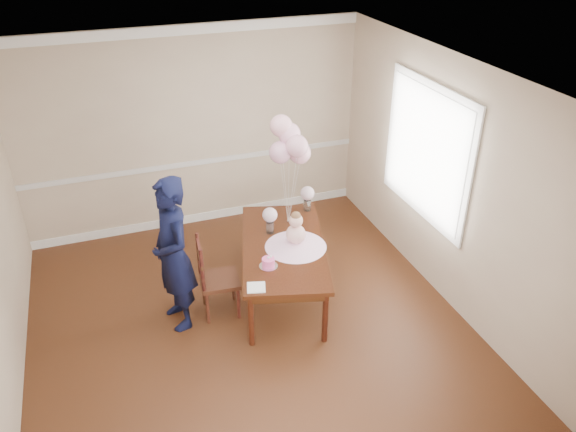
{
  "coord_description": "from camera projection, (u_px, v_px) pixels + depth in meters",
  "views": [
    {
      "loc": [
        -1.17,
        -4.4,
        4.04
      ],
      "look_at": [
        0.58,
        0.48,
        1.05
      ],
      "focal_mm": 35.0,
      "sensor_mm": 36.0,
      "label": 1
    }
  ],
  "objects": [
    {
      "name": "table_leg_bl",
      "position": [
        250.0,
        234.0,
        7.07
      ],
      "size": [
        0.08,
        0.08,
        0.63
      ],
      "primitive_type": "cylinder",
      "rotation": [
        0.0,
        0.0,
        -0.28
      ],
      "color": "black",
      "rests_on": "floor"
    },
    {
      "name": "table_leg_fl",
      "position": [
        251.0,
        320.0,
        5.64
      ],
      "size": [
        0.08,
        0.08,
        0.63
      ],
      "primitive_type": "cylinder",
      "rotation": [
        0.0,
        0.0,
        -0.28
      ],
      "color": "black",
      "rests_on": "floor"
    },
    {
      "name": "roses_far",
      "position": [
        307.0,
        193.0,
        6.76
      ],
      "size": [
        0.17,
        0.17,
        0.17
      ],
      "primitive_type": "sphere",
      "color": "beige",
      "rests_on": "rose_vase_far"
    },
    {
      "name": "wall_front",
      "position": [
        368.0,
        430.0,
        3.24
      ],
      "size": [
        4.5,
        0.02,
        2.7
      ],
      "primitive_type": "cube",
      "color": "tan",
      "rests_on": "floor"
    },
    {
      "name": "wall_back",
      "position": [
        194.0,
        131.0,
        7.32
      ],
      "size": [
        4.5,
        0.02,
        2.7
      ],
      "primitive_type": "cube",
      "color": "tan",
      "rests_on": "floor"
    },
    {
      "name": "balloon_weight",
      "position": [
        288.0,
        221.0,
        6.62
      ],
      "size": [
        0.04,
        0.04,
        0.02
      ],
      "primitive_type": "cylinder",
      "rotation": [
        0.0,
        0.0,
        -0.28
      ],
      "color": "silver",
      "rests_on": "dining_table_top"
    },
    {
      "name": "birthday_cake",
      "position": [
        268.0,
        262.0,
        5.81
      ],
      "size": [
        0.17,
        0.17,
        0.09
      ],
      "primitive_type": "cylinder",
      "rotation": [
        0.0,
        0.0,
        -0.28
      ],
      "color": "#FC4FA2",
      "rests_on": "cake_platter"
    },
    {
      "name": "table_leg_br",
      "position": [
        309.0,
        232.0,
        7.11
      ],
      "size": [
        0.08,
        0.08,
        0.63
      ],
      "primitive_type": "cylinder",
      "rotation": [
        0.0,
        0.0,
        -0.28
      ],
      "color": "black",
      "rests_on": "floor"
    },
    {
      "name": "balloon_a",
      "position": [
        280.0,
        152.0,
        6.18
      ],
      "size": [
        0.25,
        0.25,
        0.25
      ],
      "primitive_type": "sphere",
      "color": "#DB9BB8",
      "rests_on": "balloon_ribbon_a"
    },
    {
      "name": "chair_back_post_r",
      "position": [
        199.0,
        253.0,
        6.02
      ],
      "size": [
        0.04,
        0.04,
        0.52
      ],
      "primitive_type": "cylinder",
      "rotation": [
        0.0,
        0.0,
        -0.09
      ],
      "color": "#3A160F",
      "rests_on": "dining_chair_seat"
    },
    {
      "name": "baseboard_trim",
      "position": [
        202.0,
        217.0,
        7.95
      ],
      "size": [
        4.5,
        0.02,
        0.12
      ],
      "primitive_type": "cube",
      "color": "white",
      "rests_on": "floor"
    },
    {
      "name": "balloon_ribbon_b",
      "position": [
        292.0,
        190.0,
        6.4
      ],
      "size": [
        0.08,
        0.07,
        0.84
      ],
      "primitive_type": "cylinder",
      "rotation": [
        0.05,
        0.1,
        -0.28
      ],
      "color": "white",
      "rests_on": "balloon_weight"
    },
    {
      "name": "balloon_ribbon_d",
      "position": [
        285.0,
        181.0,
        6.41
      ],
      "size": [
        0.05,
        0.11,
        1.01
      ],
      "primitive_type": "cylinder",
      "rotation": [
        -0.09,
        -0.07,
        -0.28
      ],
      "color": "white",
      "rests_on": "balloon_weight"
    },
    {
      "name": "rose_vase_far",
      "position": [
        307.0,
        205.0,
        6.84
      ],
      "size": [
        0.11,
        0.11,
        0.14
      ],
      "primitive_type": "cylinder",
      "rotation": [
        0.0,
        0.0,
        -0.28
      ],
      "color": "silver",
      "rests_on": "dining_table_top"
    },
    {
      "name": "balloon_b",
      "position": [
        297.0,
        146.0,
        6.1
      ],
      "size": [
        0.25,
        0.25,
        0.25
      ],
      "primitive_type": "sphere",
      "color": "#E8A4BB",
      "rests_on": "balloon_ribbon_b"
    },
    {
      "name": "cake_flower_b",
      "position": [
        271.0,
        257.0,
        5.8
      ],
      "size": [
        0.03,
        0.03,
        0.03
      ],
      "primitive_type": "sphere",
      "color": "white",
      "rests_on": "birthday_cake"
    },
    {
      "name": "roses_near",
      "position": [
        270.0,
        215.0,
        6.31
      ],
      "size": [
        0.17,
        0.17,
        0.17
      ],
      "primitive_type": "sphere",
      "color": "beige",
      "rests_on": "rose_vase_near"
    },
    {
      "name": "chair_leg_fr",
      "position": [
        238.0,
        303.0,
        6.06
      ],
      "size": [
        0.04,
        0.04,
        0.4
      ],
      "primitive_type": "cylinder",
      "rotation": [
        0.0,
        0.0,
        -0.09
      ],
      "color": "#3D1610",
      "rests_on": "floor"
    },
    {
      "name": "cake_platter",
      "position": [
        268.0,
        266.0,
        5.84
      ],
      "size": [
        0.24,
        0.24,
        0.01
      ],
      "primitive_type": "cylinder",
      "rotation": [
        0.0,
        0.0,
        -0.28
      ],
      "color": "silver",
      "rests_on": "dining_table_top"
    },
    {
      "name": "table_apron",
      "position": [
        283.0,
        252.0,
        6.24
      ],
      "size": [
        1.24,
        1.85,
        0.09
      ],
      "primitive_type": "cube",
      "rotation": [
        0.0,
        0.0,
        -0.28
      ],
      "color": "black",
      "rests_on": "table_leg_fl"
    },
    {
      "name": "baby_skirt",
      "position": [
        296.0,
        243.0,
        6.14
      ],
      "size": [
        0.84,
        0.84,
        0.09
      ],
      "primitive_type": "cone",
      "rotation": [
        0.0,
        0.0,
        -0.28
      ],
      "color": "#FFBBE3",
      "rests_on": "dining_table_top"
    },
    {
      "name": "floor",
      "position": [
        252.0,
        332.0,
        5.95
      ],
      "size": [
        4.5,
        5.0,
        0.0
      ],
      "primitive_type": "cube",
      "color": "#361A0D",
      "rests_on": "ground"
    },
    {
      "name": "chair_slat_low",
      "position": [
        201.0,
        271.0,
        5.94
      ],
      "size": [
        0.06,
        0.37,
        0.05
      ],
      "primitive_type": "cube",
      "rotation": [
        0.0,
        0.0,
        -0.09
      ],
      "color": "#3C1710",
      "rests_on": "dining_chair_seat"
    },
    {
      "name": "balloon_d",
      "position": [
        281.0,
        126.0,
        6.14
      ],
      "size": [
        0.25,
        0.25,
        0.25
      ],
      "primitive_type": "sphere",
      "color": "#FFB4C3",
      "rests_on": "balloon_ribbon_d"
    },
    {
      "name": "ceiling",
      "position": [
        241.0,
        82.0,
        4.6
      ],
      "size": [
        4.5,
        5.0,
        0.02
      ],
      "primitive_type": "cube",
      "color": "white",
      "rests_on": "wall_back"
    },
    {
      "name": "baby_hair",
      "position": [
        296.0,
        216.0,
        5.98
      ],
      "size": [
        0.11,
        0.11,
        0.11
      ],
      "primitive_type": "sphere",
      "color": "brown",
      "rests_on": "baby_head"
    },
    {
      "name": "baby_torso",
      "position": [
        296.0,
        234.0,
        6.09
      ],
      "size": [
        0.21,
        0.21,
        0.21
      ],
      "primitive_type": "sphere",
      "color": "#FFA1C6",
      "rests_on": "baby_skirt"
    },
    {
      "name": "window_frame",
      "position": [
        426.0,
        151.0,
        6.24
      ],
      "size": [
        0.02,
        1.66,
        1.56
      ],
      "primitive_type": "cube",
      "color": "white",
      "rests_on": "wall_right"
    },
    {
      "name": "woman",
      "position": [
        173.0,
        255.0,
        5.7
      ],
      "size": [
        0.52,
        0.69,
        1.71
      ],
      "primitive_type": "imported",
      "rotation": [
        0.0,
        0.0,
        -1.38
      ],
      "color": "black",
      "rests_on": "floor"
    },
    {
      "name": "chair_slat_mid",
      "position": [
        200.0,
        259.0,
        5.86
      ],
      "size": [
        0.06,
        0.37,
        0.05
      ],
      "primitive_type": "cube",
      "rotation": [
        0.0,
        0.0,
        -0.09
      ],
      "color": "#3A1E0F",
      "rests_on": "dining_chair_seat"
    },
    {
      "name": "table_leg_fr",
      "position": [
        325.0,
        317.0,
        5.69
      ],
      "size": [
        0.08,
        0.08,
        0.63
      ],
      "primitive_type": "cylinder",
      "rotation": [
        0.0,
        0.0,
        -0.28
      ],
      "color": "black",
      "rests_on": "floor"
    },
    {
      "name": "chair_back_post_l",
      "position": [
        202.0,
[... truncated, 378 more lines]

